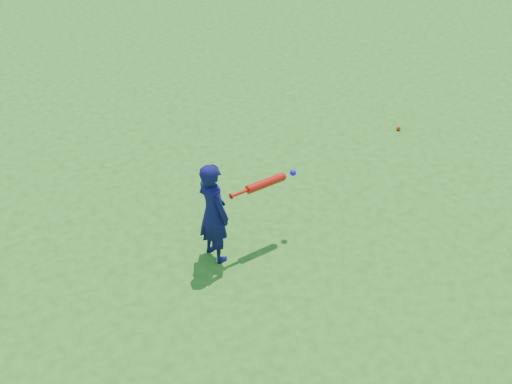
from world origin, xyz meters
The scene contains 4 objects.
ground centered at (0.00, 0.00, 0.00)m, with size 80.00×80.00×0.00m, color #246818.
child centered at (-0.65, -0.49, 0.55)m, with size 0.40×0.26×1.11m, color #0E0E43.
ground_ball_red centered at (2.89, 0.04, 0.03)m, with size 0.06×0.06×0.06m, color red.
bat_swing centered at (-0.05, -0.59, 0.71)m, with size 0.79×0.13×0.09m.
Camera 1 is at (-3.10, -4.16, 3.91)m, focal length 40.00 mm.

